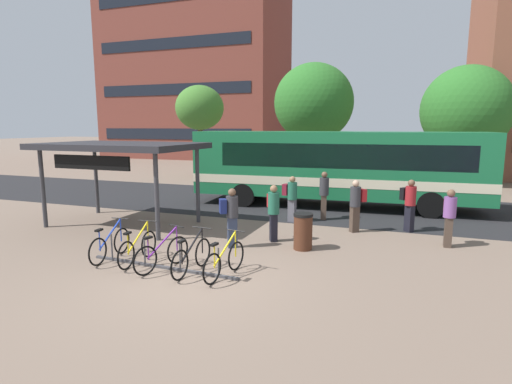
{
  "coord_description": "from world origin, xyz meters",
  "views": [
    {
      "loc": [
        4.33,
        -7.78,
        3.43
      ],
      "look_at": [
        -0.05,
        4.44,
        1.31
      ],
      "focal_mm": 28.47,
      "sensor_mm": 36.0,
      "label": 1
    }
  ],
  "objects_px": {
    "city_bus": "(333,165)",
    "commuter_navy_pack_4": "(231,214)",
    "parked_bicycle_black_3": "(192,257)",
    "parked_bicycle_yellow_4": "(225,261)",
    "transit_shelter": "(119,149)",
    "commuter_maroon_pack_2": "(449,214)",
    "parked_bicycle_yellow_1": "(138,248)",
    "parked_bicycle_blue_0": "(110,245)",
    "street_tree_0": "(200,108)",
    "commuter_olive_pack_6": "(324,192)",
    "street_tree_2": "(466,110)",
    "commuter_black_pack_3": "(409,202)",
    "commuter_maroon_pack_1": "(291,196)",
    "commuter_red_pack_5": "(356,202)",
    "trash_bin": "(303,231)",
    "commuter_red_pack_0": "(273,209)",
    "parked_bicycle_purple_2": "(162,254)",
    "street_tree_1": "(314,103)"
  },
  "relations": [
    {
      "from": "commuter_navy_pack_4",
      "to": "commuter_red_pack_5",
      "type": "bearing_deg",
      "value": 10.6
    },
    {
      "from": "parked_bicycle_black_3",
      "to": "commuter_olive_pack_6",
      "type": "height_order",
      "value": "commuter_olive_pack_6"
    },
    {
      "from": "commuter_navy_pack_4",
      "to": "trash_bin",
      "type": "xyz_separation_m",
      "value": [
        1.96,
        0.53,
        -0.47
      ]
    },
    {
      "from": "commuter_olive_pack_6",
      "to": "street_tree_2",
      "type": "xyz_separation_m",
      "value": [
        6.0,
        11.91,
        3.32
      ]
    },
    {
      "from": "trash_bin",
      "to": "street_tree_2",
      "type": "xyz_separation_m",
      "value": [
        5.87,
        15.79,
        3.83
      ]
    },
    {
      "from": "parked_bicycle_purple_2",
      "to": "street_tree_0",
      "type": "bearing_deg",
      "value": 40.38
    },
    {
      "from": "commuter_maroon_pack_1",
      "to": "street_tree_0",
      "type": "bearing_deg",
      "value": 141.39
    },
    {
      "from": "parked_bicycle_black_3",
      "to": "commuter_black_pack_3",
      "type": "relative_size",
      "value": 1.0
    },
    {
      "from": "parked_bicycle_black_3",
      "to": "transit_shelter",
      "type": "distance_m",
      "value": 6.13
    },
    {
      "from": "parked_bicycle_yellow_4",
      "to": "transit_shelter",
      "type": "distance_m",
      "value": 6.77
    },
    {
      "from": "parked_bicycle_blue_0",
      "to": "commuter_black_pack_3",
      "type": "relative_size",
      "value": 1.0
    },
    {
      "from": "parked_bicycle_yellow_1",
      "to": "street_tree_2",
      "type": "bearing_deg",
      "value": -30.67
    },
    {
      "from": "parked_bicycle_yellow_1",
      "to": "commuter_navy_pack_4",
      "type": "height_order",
      "value": "commuter_navy_pack_4"
    },
    {
      "from": "commuter_red_pack_5",
      "to": "trash_bin",
      "type": "height_order",
      "value": "commuter_red_pack_5"
    },
    {
      "from": "parked_bicycle_yellow_4",
      "to": "transit_shelter",
      "type": "xyz_separation_m",
      "value": [
        -5.4,
        3.37,
        2.29
      ]
    },
    {
      "from": "commuter_maroon_pack_2",
      "to": "parked_bicycle_yellow_1",
      "type": "bearing_deg",
      "value": -60.81
    },
    {
      "from": "city_bus",
      "to": "commuter_navy_pack_4",
      "type": "distance_m",
      "value": 7.26
    },
    {
      "from": "city_bus",
      "to": "parked_bicycle_purple_2",
      "type": "height_order",
      "value": "city_bus"
    },
    {
      "from": "parked_bicycle_black_3",
      "to": "city_bus",
      "type": "bearing_deg",
      "value": -7.92
    },
    {
      "from": "city_bus",
      "to": "parked_bicycle_yellow_1",
      "type": "distance_m",
      "value": 9.75
    },
    {
      "from": "parked_bicycle_yellow_1",
      "to": "commuter_black_pack_3",
      "type": "height_order",
      "value": "commuter_black_pack_3"
    },
    {
      "from": "parked_bicycle_blue_0",
      "to": "commuter_olive_pack_6",
      "type": "distance_m",
      "value": 7.8
    },
    {
      "from": "parked_bicycle_black_3",
      "to": "commuter_maroon_pack_2",
      "type": "distance_m",
      "value": 7.36
    },
    {
      "from": "parked_bicycle_blue_0",
      "to": "street_tree_0",
      "type": "relative_size",
      "value": 0.28
    },
    {
      "from": "parked_bicycle_purple_2",
      "to": "commuter_red_pack_5",
      "type": "distance_m",
      "value": 6.57
    },
    {
      "from": "commuter_black_pack_3",
      "to": "commuter_red_pack_5",
      "type": "xyz_separation_m",
      "value": [
        -1.63,
        -0.64,
        -0.01
      ]
    },
    {
      "from": "commuter_olive_pack_6",
      "to": "parked_bicycle_yellow_1",
      "type": "bearing_deg",
      "value": -37.51
    },
    {
      "from": "parked_bicycle_purple_2",
      "to": "parked_bicycle_yellow_4",
      "type": "relative_size",
      "value": 0.97
    },
    {
      "from": "trash_bin",
      "to": "commuter_navy_pack_4",
      "type": "bearing_deg",
      "value": -164.81
    },
    {
      "from": "transit_shelter",
      "to": "street_tree_2",
      "type": "relative_size",
      "value": 0.78
    },
    {
      "from": "parked_bicycle_yellow_4",
      "to": "street_tree_0",
      "type": "height_order",
      "value": "street_tree_0"
    },
    {
      "from": "transit_shelter",
      "to": "street_tree_0",
      "type": "relative_size",
      "value": 0.88
    },
    {
      "from": "parked_bicycle_black_3",
      "to": "street_tree_2",
      "type": "relative_size",
      "value": 0.25
    },
    {
      "from": "commuter_maroon_pack_2",
      "to": "commuter_olive_pack_6",
      "type": "bearing_deg",
      "value": -119.2
    },
    {
      "from": "transit_shelter",
      "to": "commuter_black_pack_3",
      "type": "height_order",
      "value": "transit_shelter"
    },
    {
      "from": "parked_bicycle_blue_0",
      "to": "commuter_olive_pack_6",
      "type": "height_order",
      "value": "commuter_olive_pack_6"
    },
    {
      "from": "commuter_black_pack_3",
      "to": "city_bus",
      "type": "bearing_deg",
      "value": 176.16
    },
    {
      "from": "commuter_maroon_pack_1",
      "to": "commuter_black_pack_3",
      "type": "bearing_deg",
      "value": 10.31
    },
    {
      "from": "parked_bicycle_blue_0",
      "to": "trash_bin",
      "type": "height_order",
      "value": "trash_bin"
    },
    {
      "from": "trash_bin",
      "to": "street_tree_0",
      "type": "distance_m",
      "value": 17.75
    },
    {
      "from": "street_tree_1",
      "to": "street_tree_2",
      "type": "height_order",
      "value": "street_tree_1"
    },
    {
      "from": "street_tree_2",
      "to": "commuter_red_pack_5",
      "type": "bearing_deg",
      "value": -109.36
    },
    {
      "from": "parked_bicycle_blue_0",
      "to": "parked_bicycle_black_3",
      "type": "xyz_separation_m",
      "value": [
        2.48,
        -0.17,
        0.0
      ]
    },
    {
      "from": "parked_bicycle_black_3",
      "to": "transit_shelter",
      "type": "bearing_deg",
      "value": 56.64
    },
    {
      "from": "city_bus",
      "to": "street_tree_0",
      "type": "height_order",
      "value": "street_tree_0"
    },
    {
      "from": "parked_bicycle_yellow_4",
      "to": "street_tree_2",
      "type": "distance_m",
      "value": 20.18
    },
    {
      "from": "parked_bicycle_blue_0",
      "to": "parked_bicycle_purple_2",
      "type": "bearing_deg",
      "value": -100.6
    },
    {
      "from": "parked_bicycle_black_3",
      "to": "commuter_red_pack_0",
      "type": "bearing_deg",
      "value": -13.95
    },
    {
      "from": "city_bus",
      "to": "commuter_olive_pack_6",
      "type": "bearing_deg",
      "value": 89.15
    },
    {
      "from": "parked_bicycle_yellow_1",
      "to": "street_tree_2",
      "type": "distance_m",
      "value": 21.04
    }
  ]
}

